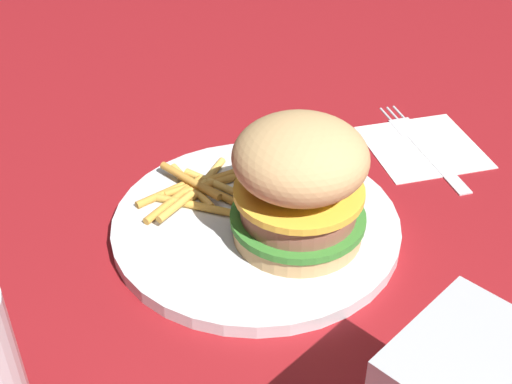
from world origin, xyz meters
TOP-DOWN VIEW (x-y plane):
  - ground_plane at (0.00, 0.00)m, footprint 1.60×1.60m
  - plate at (-0.01, -0.01)m, footprint 0.25×0.25m
  - sandwich at (-0.04, -0.04)m, footprint 0.11×0.11m
  - fries_pile at (0.03, 0.03)m, footprint 0.09×0.11m
  - napkin at (0.08, -0.21)m, footprint 0.12×0.12m
  - fork at (0.08, -0.21)m, footprint 0.17×0.03m

SIDE VIEW (x-z plane):
  - ground_plane at x=0.00m, z-range 0.00..0.00m
  - napkin at x=0.08m, z-range 0.00..0.00m
  - fork at x=0.08m, z-range 0.00..0.01m
  - plate at x=-0.01m, z-range 0.00..0.01m
  - fries_pile at x=0.03m, z-range 0.01..0.02m
  - sandwich at x=-0.04m, z-range 0.01..0.12m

